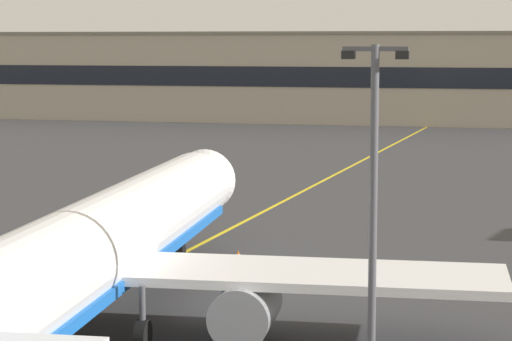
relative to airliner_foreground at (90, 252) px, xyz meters
name	(u,v)px	position (x,y,z in m)	size (l,w,h in m)	color
taxiway_centreline	(185,252)	(-1.38, 16.66, -3.37)	(0.30, 180.00, 0.01)	yellow
airliner_foreground	(90,252)	(0.00, 0.00, 0.00)	(32.25, 41.52, 11.65)	white
apron_lamp_post	(373,206)	(11.31, -2.48, 2.64)	(2.24, 0.90, 11.43)	#515156
safety_cone_by_nose_gear	(238,256)	(2.02, 15.28, -3.11)	(0.44, 0.44, 0.55)	orange
terminal_building	(334,77)	(-8.39, 111.08, 3.08)	(134.65, 12.40, 12.89)	#B2A893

